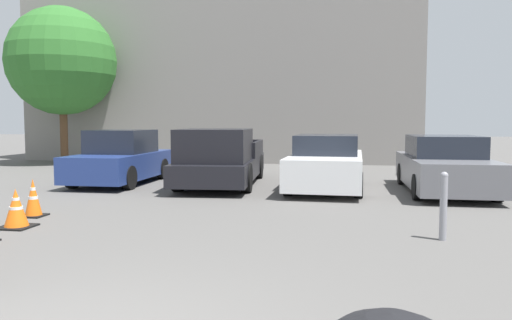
{
  "coord_description": "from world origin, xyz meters",
  "views": [
    {
      "loc": [
        2.17,
        -3.31,
        1.82
      ],
      "look_at": [
        -0.27,
        11.12,
        0.67
      ],
      "focal_mm": 35.0,
      "sensor_mm": 36.0,
      "label": 1
    }
  ],
  "objects_px": {
    "parked_car_nearest": "(121,159)",
    "parked_car_third": "(444,166)",
    "traffic_cone_fifth": "(33,198)",
    "bollard_nearest": "(443,204)",
    "pickup_truck": "(220,160)",
    "traffic_cone_fourth": "(16,209)",
    "parked_car_second": "(327,164)"
  },
  "relations": [
    {
      "from": "pickup_truck",
      "to": "parked_car_second",
      "type": "xyz_separation_m",
      "value": [
        2.95,
        -0.15,
        -0.05
      ]
    },
    {
      "from": "traffic_cone_fourth",
      "to": "parked_car_second",
      "type": "relative_size",
      "value": 0.15
    },
    {
      "from": "parked_car_nearest",
      "to": "parked_car_third",
      "type": "xyz_separation_m",
      "value": [
        8.93,
        -0.32,
        -0.04
      ]
    },
    {
      "from": "parked_car_second",
      "to": "parked_car_third",
      "type": "xyz_separation_m",
      "value": [
        2.98,
        -0.09,
        -0.0
      ]
    },
    {
      "from": "parked_car_nearest",
      "to": "parked_car_third",
      "type": "distance_m",
      "value": 8.94
    },
    {
      "from": "traffic_cone_fifth",
      "to": "parked_car_second",
      "type": "relative_size",
      "value": 0.16
    },
    {
      "from": "parked_car_second",
      "to": "bollard_nearest",
      "type": "distance_m",
      "value": 5.84
    },
    {
      "from": "parked_car_second",
      "to": "bollard_nearest",
      "type": "height_order",
      "value": "parked_car_second"
    },
    {
      "from": "parked_car_nearest",
      "to": "parked_car_second",
      "type": "xyz_separation_m",
      "value": [
        5.95,
        -0.23,
        -0.03
      ]
    },
    {
      "from": "pickup_truck",
      "to": "bollard_nearest",
      "type": "xyz_separation_m",
      "value": [
        4.87,
        -5.67,
        -0.17
      ]
    },
    {
      "from": "pickup_truck",
      "to": "parked_car_second",
      "type": "height_order",
      "value": "pickup_truck"
    },
    {
      "from": "traffic_cone_fourth",
      "to": "parked_car_second",
      "type": "xyz_separation_m",
      "value": [
        5.08,
        5.8,
        0.35
      ]
    },
    {
      "from": "pickup_truck",
      "to": "parked_car_second",
      "type": "bearing_deg",
      "value": 173.29
    },
    {
      "from": "traffic_cone_fourth",
      "to": "parked_car_nearest",
      "type": "height_order",
      "value": "parked_car_nearest"
    },
    {
      "from": "pickup_truck",
      "to": "parked_car_third",
      "type": "height_order",
      "value": "pickup_truck"
    },
    {
      "from": "parked_car_nearest",
      "to": "pickup_truck",
      "type": "bearing_deg",
      "value": 178.3
    },
    {
      "from": "parked_car_second",
      "to": "bollard_nearest",
      "type": "xyz_separation_m",
      "value": [
        1.91,
        -5.52,
        -0.12
      ]
    },
    {
      "from": "traffic_cone_fifth",
      "to": "bollard_nearest",
      "type": "height_order",
      "value": "bollard_nearest"
    },
    {
      "from": "traffic_cone_fifth",
      "to": "parked_car_second",
      "type": "xyz_separation_m",
      "value": [
        5.4,
        4.84,
        0.32
      ]
    },
    {
      "from": "traffic_cone_fifth",
      "to": "bollard_nearest",
      "type": "distance_m",
      "value": 7.35
    },
    {
      "from": "bollard_nearest",
      "to": "parked_car_third",
      "type": "bearing_deg",
      "value": 78.94
    },
    {
      "from": "pickup_truck",
      "to": "bollard_nearest",
      "type": "height_order",
      "value": "pickup_truck"
    },
    {
      "from": "traffic_cone_fifth",
      "to": "pickup_truck",
      "type": "height_order",
      "value": "pickup_truck"
    },
    {
      "from": "traffic_cone_fourth",
      "to": "parked_car_nearest",
      "type": "bearing_deg",
      "value": 98.21
    },
    {
      "from": "traffic_cone_fifth",
      "to": "parked_car_nearest",
      "type": "distance_m",
      "value": 5.11
    },
    {
      "from": "traffic_cone_fourth",
      "to": "pickup_truck",
      "type": "xyz_separation_m",
      "value": [
        2.13,
        5.94,
        0.4
      ]
    },
    {
      "from": "traffic_cone_fifth",
      "to": "parked_car_second",
      "type": "distance_m",
      "value": 7.26
    },
    {
      "from": "parked_car_second",
      "to": "parked_car_third",
      "type": "bearing_deg",
      "value": -179.79
    },
    {
      "from": "traffic_cone_fourth",
      "to": "traffic_cone_fifth",
      "type": "xyz_separation_m",
      "value": [
        -0.32,
        0.96,
        0.03
      ]
    },
    {
      "from": "pickup_truck",
      "to": "traffic_cone_fourth",
      "type": "bearing_deg",
      "value": 66.42
    },
    {
      "from": "traffic_cone_fourth",
      "to": "traffic_cone_fifth",
      "type": "bearing_deg",
      "value": 108.32
    },
    {
      "from": "traffic_cone_fifth",
      "to": "pickup_truck",
      "type": "relative_size",
      "value": 0.13
    }
  ]
}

